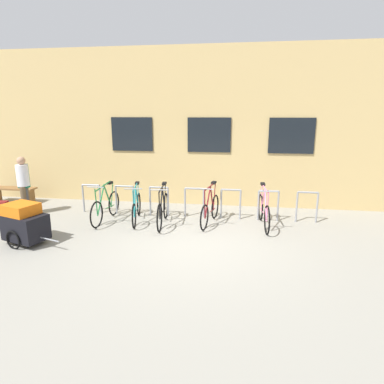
% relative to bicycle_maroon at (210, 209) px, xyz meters
% --- Properties ---
extents(ground_plane, '(42.00, 42.00, 0.00)m').
position_rel_bicycle_maroon_xyz_m(ground_plane, '(-0.21, -1.44, -0.38)').
color(ground_plane, gray).
extents(storefront_building, '(28.00, 5.59, 4.74)m').
position_rel_bicycle_maroon_xyz_m(storefront_building, '(-0.21, 4.53, 1.99)').
color(storefront_building, tan).
rests_on(storefront_building, ground).
extents(bike_rack, '(6.57, 0.05, 0.84)m').
position_rel_bicycle_maroon_xyz_m(bike_rack, '(-0.48, 0.46, 0.13)').
color(bike_rack, gray).
rests_on(bike_rack, ground).
extents(bicycle_maroon, '(0.48, 1.66, 1.08)m').
position_rel_bicycle_maroon_xyz_m(bicycle_maroon, '(0.00, 0.00, 0.00)').
color(bicycle_maroon, black).
rests_on(bicycle_maroon, ground).
extents(bicycle_green, '(0.44, 1.78, 1.06)m').
position_rel_bicycle_maroon_xyz_m(bicycle_green, '(-2.80, -0.17, 0.01)').
color(bicycle_green, black).
rests_on(bicycle_green, ground).
extents(bicycle_black, '(0.44, 1.78, 1.06)m').
position_rel_bicycle_maroon_xyz_m(bicycle_black, '(-1.21, -0.24, 0.01)').
color(bicycle_black, black).
rests_on(bicycle_black, ground).
extents(bicycle_teal, '(0.50, 1.72, 1.03)m').
position_rel_bicycle_maroon_xyz_m(bicycle_teal, '(-1.97, -0.08, -0.01)').
color(bicycle_teal, black).
rests_on(bicycle_teal, ground).
extents(bicycle_pink, '(0.44, 1.81, 1.07)m').
position_rel_bicycle_maroon_xyz_m(bicycle_pink, '(1.38, -0.02, 0.02)').
color(bicycle_pink, black).
rests_on(bicycle_pink, ground).
extents(bike_trailer, '(1.48, 0.85, 0.93)m').
position_rel_bicycle_maroon_xyz_m(bike_trailer, '(-3.93, -1.96, 0.09)').
color(bike_trailer, black).
rests_on(bike_trailer, ground).
extents(wooden_bench, '(1.49, 0.40, 0.49)m').
position_rel_bicycle_maroon_xyz_m(wooden_bench, '(-6.49, 1.13, -0.03)').
color(wooden_bench, brown).
rests_on(wooden_bench, ground).
extents(person_by_bench, '(0.32, 0.32, 1.66)m').
position_rel_bicycle_maroon_xyz_m(person_by_bench, '(-5.26, 0.03, 0.57)').
color(person_by_bench, '#3F3F42').
rests_on(person_by_bench, ground).
extents(person_browsing, '(0.32, 0.35, 1.66)m').
position_rel_bicycle_maroon_xyz_m(person_browsing, '(-5.22, -0.05, 0.58)').
color(person_browsing, brown).
rests_on(person_browsing, ground).
extents(backpack, '(0.30, 0.23, 0.44)m').
position_rel_bicycle_maroon_xyz_m(backpack, '(-5.77, -0.28, -0.16)').
color(backpack, maroon).
rests_on(backpack, ground).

